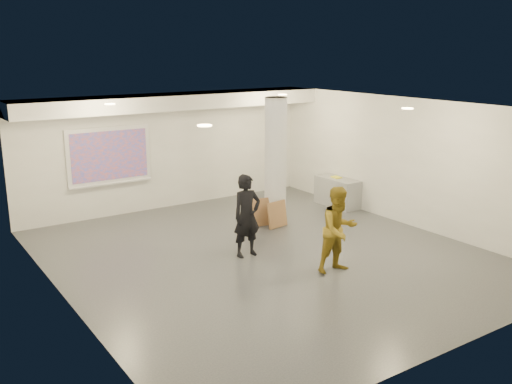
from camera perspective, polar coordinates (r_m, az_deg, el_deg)
floor at (r=11.66m, az=1.10°, el=-6.37°), size 8.00×9.00×0.01m
ceiling at (r=10.97m, az=1.18°, el=8.47°), size 8.00×9.00×0.01m
wall_back at (r=15.05m, az=-8.77°, el=4.11°), size 8.00×0.01×3.00m
wall_front at (r=8.11m, az=19.81°, el=-5.35°), size 8.00×0.01×3.00m
wall_left at (r=9.57m, az=-18.88°, el=-2.32°), size 0.01×9.00×3.00m
wall_right at (r=13.86m, az=14.82°, el=2.93°), size 0.01×9.00×3.00m
soffit_band at (r=14.38m, az=-8.02°, el=8.98°), size 8.00×1.10×0.36m
downlight_nw at (r=12.18m, az=-14.40°, el=8.51°), size 0.22×0.22×0.02m
downlight_ne at (r=14.27m, az=2.66°, el=9.71°), size 0.22×0.22×0.02m
downlight_sw at (r=8.55m, az=-5.16°, el=6.64°), size 0.22×0.22×0.02m
downlight_se at (r=11.33m, az=14.91°, el=8.08°), size 0.22×0.22×0.02m
column at (r=13.50m, az=1.97°, el=3.11°), size 0.52×0.52×3.00m
projection_screen at (r=14.41m, az=-14.46°, el=3.48°), size 2.10×0.13×1.42m
credenza at (r=15.30m, az=8.14°, el=-0.00°), size 0.55×1.30×0.75m
postit_pad at (r=15.28m, az=8.05°, el=1.48°), size 0.21×0.27×0.03m
cardboard_back at (r=13.45m, az=0.18°, el=-2.06°), size 0.63×0.31×0.66m
cardboard_front at (r=13.38m, az=2.13°, el=-2.26°), size 0.58×0.24×0.62m
woman at (r=11.40m, az=-0.91°, el=-2.40°), size 0.62×0.41×1.68m
man at (r=10.72m, az=8.29°, el=-3.75°), size 0.83×0.66×1.64m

